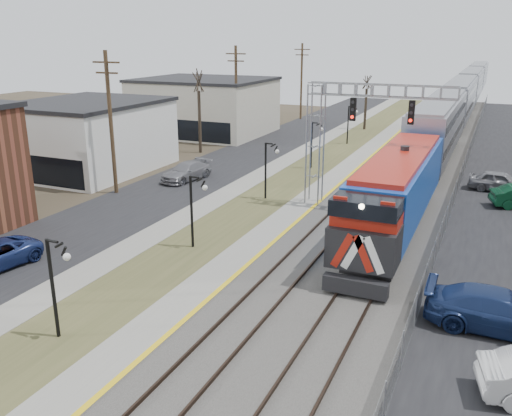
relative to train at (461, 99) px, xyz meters
The scene contains 18 objects.
street_west 40.23m from the train, 115.07° to the right, with size 7.00×120.00×0.04m, color black.
sidewalk 38.55m from the train, 108.98° to the right, with size 2.00×120.00×0.08m, color gray.
grass_median 37.68m from the train, 104.65° to the right, with size 4.00×120.00×0.06m, color #434625.
platform 37.03m from the train, 100.14° to the right, with size 2.00×120.00×0.24m, color gray.
ballast_bed 36.49m from the train, 92.36° to the right, with size 8.00×120.00×0.20m, color #595651.
platform_edge 36.88m from the train, 98.79° to the right, with size 0.24×120.00×0.01m, color gold.
track_near 36.61m from the train, 95.50° to the right, with size 1.58×120.00×0.15m.
track_far 36.45m from the train, 90.00° to the right, with size 1.58×120.00×0.15m.
train is the anchor object (origin of this frame).
signal_gantry 43.65m from the train, 95.64° to the right, with size 9.00×1.07×8.15m.
lampposts 53.91m from the train, 100.15° to the right, with size 0.14×62.14×4.00m.
utility_poles 50.52m from the train, 113.34° to the right, with size 0.28×80.28×10.00m.
fence 36.51m from the train, 85.75° to the right, with size 0.04×120.00×1.60m, color gray.
buildings_west 54.08m from the train, 119.34° to the right, with size 14.00×67.00×7.00m.
bare_trees 37.18m from the train, 119.25° to the right, with size 12.30×42.30×5.95m.
car_lot_d 56.38m from the train, 84.24° to the right, with size 2.25×5.54×1.61m, color navy.
car_lot_e 35.18m from the train, 81.11° to the right, with size 1.75×4.35×1.48m, color slate.
car_street_b 44.68m from the train, 112.68° to the right, with size 1.95×4.79×1.39m, color gray.
Camera 1 is at (10.15, -5.44, 10.90)m, focal length 38.00 mm.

